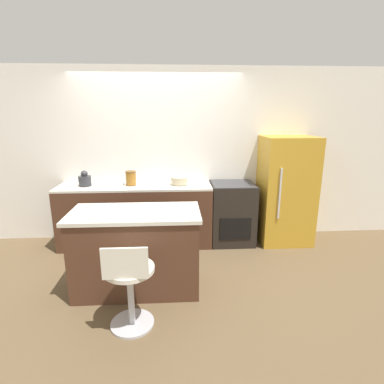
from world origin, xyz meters
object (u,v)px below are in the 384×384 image
(stool_chair, at_px, (130,285))
(kettle, at_px, (85,179))
(oven_range, at_px, (232,213))
(refrigerator, at_px, (286,191))
(mixing_bowl, at_px, (179,181))

(stool_chair, relative_size, kettle, 4.01)
(oven_range, distance_m, refrigerator, 0.88)
(oven_range, height_order, kettle, kettle)
(stool_chair, xyz_separation_m, mixing_bowl, (0.49, 1.87, 0.54))
(oven_range, relative_size, stool_chair, 1.05)
(stool_chair, distance_m, mixing_bowl, 2.00)
(stool_chair, height_order, mixing_bowl, mixing_bowl)
(refrigerator, distance_m, mixing_bowl, 1.61)
(refrigerator, xyz_separation_m, kettle, (-2.96, 0.02, 0.21))
(oven_range, xyz_separation_m, mixing_bowl, (-0.80, 0.00, 0.52))
(kettle, bearing_deg, oven_range, -0.09)
(refrigerator, xyz_separation_m, mixing_bowl, (-1.60, 0.02, 0.17))
(stool_chair, distance_m, kettle, 2.14)
(kettle, bearing_deg, stool_chair, -65.00)
(refrigerator, relative_size, stool_chair, 1.83)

